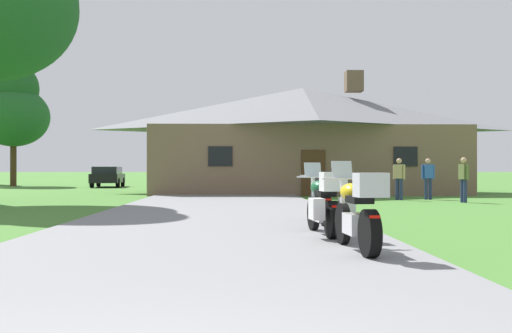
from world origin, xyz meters
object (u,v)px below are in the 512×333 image
Objects in this scene: bystander_blue_shirt_beside_signpost at (428,177)px; bystander_olive_shirt_by_tree at (464,177)px; motorcycle_yellow_nearest_to_camera at (358,212)px; motorcycle_green_second_in_row at (326,204)px; motorcycle_black_farthest_in_row at (321,198)px; parked_black_suv_far_left at (108,176)px; bystander_tan_shirt_near_lodge at (399,177)px; tree_left_far at (13,108)px.

bystander_blue_shirt_beside_signpost is 2.36m from bystander_olive_shirt_by_tree.
motorcycle_yellow_nearest_to_camera is 1.00× the size of motorcycle_green_second_in_row.
bystander_olive_shirt_by_tree reaches higher than motorcycle_green_second_in_row.
motorcycle_black_farthest_in_row is (0.24, 2.38, 0.01)m from motorcycle_green_second_in_row.
motorcycle_green_second_in_row is 32.90m from parked_black_suv_far_left.
parked_black_suv_far_left reaches higher than motorcycle_green_second_in_row.
bystander_tan_shirt_near_lodge reaches higher than motorcycle_green_second_in_row.
bystander_tan_shirt_near_lodge reaches higher than motorcycle_yellow_nearest_to_camera.
parked_black_suv_far_left reaches higher than motorcycle_yellow_nearest_to_camera.
bystander_olive_shirt_by_tree is (6.62, 13.50, 0.31)m from motorcycle_yellow_nearest_to_camera.
bystander_tan_shirt_near_lodge is 2.67m from bystander_olive_shirt_by_tree.
bystander_tan_shirt_near_lodge reaches higher than motorcycle_black_farthest_in_row.
motorcycle_black_farthest_in_row is 1.25× the size of bystander_olive_shirt_by_tree.
bystander_olive_shirt_by_tree is at bearing 51.80° from motorcycle_black_farthest_in_row.
tree_left_far is at bearing 157.12° from parked_black_suv_far_left.
bystander_tan_shirt_near_lodge is 1.00× the size of bystander_olive_shirt_by_tree.
bystander_blue_shirt_beside_signpost reaches higher than motorcycle_green_second_in_row.
tree_left_far reaches higher than bystander_tan_shirt_near_lodge.
motorcycle_green_second_in_row is 0.44× the size of parked_black_suv_far_left.
motorcycle_green_second_in_row is 13.29m from bystander_olive_shirt_by_tree.
bystander_tan_shirt_near_lodge is 1.36m from bystander_blue_shirt_beside_signpost.
bystander_olive_shirt_by_tree is at bearing 59.68° from motorcycle_yellow_nearest_to_camera.
parked_black_suv_far_left is (7.31, -2.47, -4.86)m from tree_left_far.
bystander_tan_shirt_near_lodge is at bearing 68.71° from motorcycle_yellow_nearest_to_camera.
motorcycle_black_farthest_in_row is at bearing -73.85° from parked_black_suv_far_left.
bystander_tan_shirt_near_lodge and bystander_blue_shirt_beside_signpost have the same top height.
bystander_olive_shirt_by_tree reaches higher than motorcycle_yellow_nearest_to_camera.
motorcycle_green_second_in_row is at bearing 90.20° from motorcycle_yellow_nearest_to_camera.
tree_left_far reaches higher than motorcycle_green_second_in_row.
motorcycle_green_second_in_row is 15.05m from bystander_blue_shirt_beside_signpost.
bystander_blue_shirt_beside_signpost is at bearing 1.90° from bystander_olive_shirt_by_tree.
tree_left_far reaches higher than motorcycle_black_farthest_in_row.
motorcycle_yellow_nearest_to_camera is 1.25× the size of bystander_olive_shirt_by_tree.
bystander_tan_shirt_near_lodge is 0.35× the size of parked_black_suv_far_left.
bystander_blue_shirt_beside_signpost is (5.94, 11.33, 0.31)m from motorcycle_black_farthest_in_row.
bystander_blue_shirt_beside_signpost is (6.18, 13.71, 0.32)m from motorcycle_green_second_in_row.
bystander_olive_shirt_by_tree is (0.60, -2.28, 0.00)m from bystander_blue_shirt_beside_signpost.
bystander_blue_shirt_beside_signpost reaches higher than parked_black_suv_far_left.
motorcycle_yellow_nearest_to_camera is 0.23× the size of tree_left_far.
motorcycle_yellow_nearest_to_camera is 16.09m from bystander_tan_shirt_near_lodge.
motorcycle_black_farthest_in_row is at bearing -60.05° from tree_left_far.
tree_left_far is 1.90× the size of parked_black_suv_far_left.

